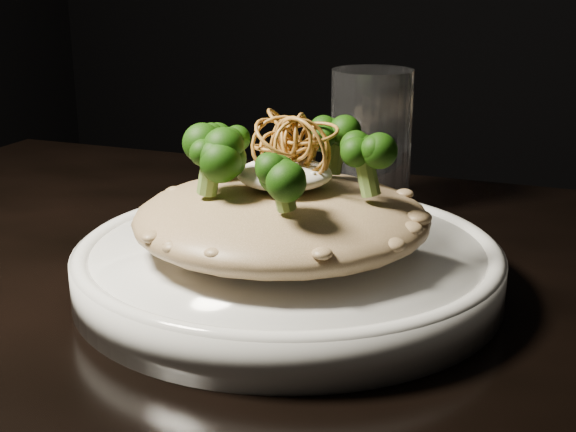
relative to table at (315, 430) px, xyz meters
The scene contains 7 objects.
table is the anchor object (origin of this frame).
plate 0.12m from the table, 129.87° to the left, with size 0.30×0.30×0.03m, color white.
risotto 0.15m from the table, 134.90° to the left, with size 0.21×0.21×0.05m, color brown.
broccoli 0.19m from the table, 132.21° to the left, with size 0.12×0.12×0.04m, color black, non-canonical shape.
cheese 0.18m from the table, 133.45° to the left, with size 0.07×0.07×0.02m, color white.
shallots 0.21m from the table, 127.66° to the left, with size 0.06×0.06×0.04m, color brown, non-canonical shape.
drinking_glass 0.30m from the table, 98.08° to the left, with size 0.08×0.08×0.13m, color silver.
Camera 1 is at (0.16, -0.46, 0.98)m, focal length 50.00 mm.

